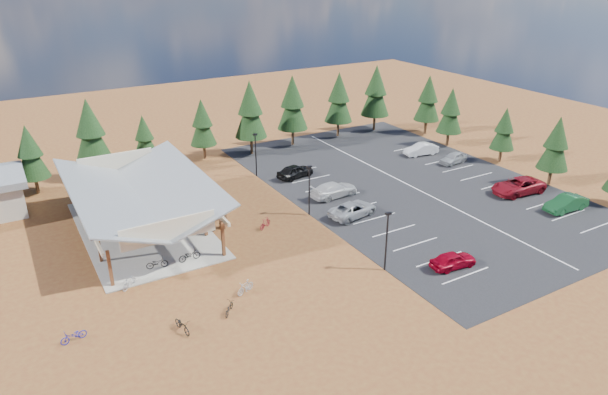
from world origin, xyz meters
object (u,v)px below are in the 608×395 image
Objects in this scene: bike_3 at (116,202)px; car_5 at (566,203)px; lamp_post_0 at (387,237)px; bike_2 at (110,220)px; bike_6 at (166,215)px; trash_bin_1 at (224,215)px; bike_8 at (182,325)px; bike_12 at (229,308)px; lamp_post_2 at (256,152)px; bike_7 at (148,199)px; bike_5 at (191,230)px; car_9 at (421,149)px; bike_16 at (207,229)px; trash_bin_0 at (223,224)px; bike_0 at (157,263)px; car_4 at (295,171)px; car_2 at (353,209)px; bike_9 at (129,283)px; car_3 at (334,190)px; car_8 at (453,158)px; bike_13 at (245,287)px; bike_pavilion at (139,192)px; car_0 at (453,260)px; bike_4 at (189,255)px; bike_15 at (265,223)px; bike_1 at (118,233)px; lamp_post_1 at (309,187)px; car_6 at (518,186)px; bike_10 at (74,336)px.

bike_3 is 0.33× the size of car_5.
lamp_post_0 reaches higher than bike_3.
bike_2 is 1.01× the size of bike_6.
trash_bin_1 is at bearing 116.83° from lamp_post_0.
bike_8 reaches higher than bike_12.
bike_7 is (-13.08, -1.62, -2.33)m from lamp_post_2.
car_5 is (35.68, -22.48, 0.19)m from bike_7.
car_9 reaches higher than bike_5.
bike_7 reaches higher than bike_16.
bike_16 is at bearing -171.78° from trash_bin_0.
bike_0 is 0.38× the size of car_4.
bike_9 is at bearing 84.51° from car_2.
car_3 reaches higher than bike_2.
lamp_post_0 is at bearing -39.23° from car_9.
car_5 is 1.20× the size of car_8.
bike_5 is 33.74m from car_9.
car_2 reaches higher than bike_13.
bike_pavilion is at bearing 151.86° from trash_bin_0.
bike_16 is at bearing 90.41° from car_3.
car_4 is (-0.88, 6.87, -0.01)m from car_3.
bike_6 is at bearing -68.40° from bike_9.
lamp_post_0 is at bearing -11.92° from bike_8.
car_8 is (17.83, 18.20, 0.01)m from car_0.
trash_bin_1 is 0.55× the size of bike_2.
lamp_post_2 reaches higher than bike_12.
bike_13 is (0.44, -10.84, -0.13)m from bike_5.
bike_16 is at bearing -46.12° from bike_0.
bike_4 is 5.54m from bike_9.
car_8 is (35.37, -2.16, 0.20)m from bike_6.
bike_pavilion is 10.35× the size of bike_4.
bike_pavilion reaches higher than car_2.
trash_bin_0 is 11.62m from bike_9.
bike_15 is (8.16, 10.67, 0.08)m from bike_12.
bike_1 is 13.23m from bike_15.
lamp_post_0 is 3.07× the size of bike_16.
lamp_post_2 is 5.02m from car_4.
car_4 is at bearing 68.61° from lamp_post_1.
trash_bin_0 is at bearing 112.06° from car_4.
bike_5 is 1.12× the size of bike_9.
lamp_post_0 and lamp_post_2 have the same top height.
car_2 is (19.37, 0.15, 0.20)m from bike_0.
car_0 is at bearing -18.01° from bike_8.
bike_0 is 0.33× the size of car_2.
bike_5 is 9.07m from bike_9.
bike_6 is at bearing 74.54° from car_3.
bike_3 is at bearing 170.50° from bike_13.
car_6 reaches higher than bike_15.
lamp_post_0 is 21.76m from car_4.
bike_10 is 27.51m from car_2.
bike_5 reaches higher than bike_16.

